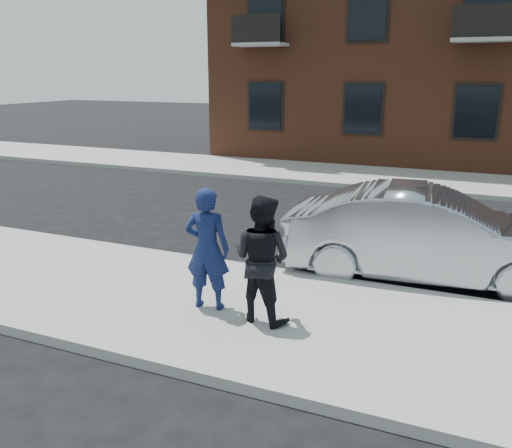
% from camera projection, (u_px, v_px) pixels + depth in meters
% --- Properties ---
extents(ground, '(100.00, 100.00, 0.00)m').
position_uv_depth(ground, '(412.00, 343.00, 7.20)').
color(ground, black).
rests_on(ground, ground).
extents(near_sidewalk, '(50.00, 3.50, 0.15)m').
position_uv_depth(near_sidewalk, '(410.00, 346.00, 6.96)').
color(near_sidewalk, gray).
rests_on(near_sidewalk, ground).
extents(near_curb, '(50.00, 0.10, 0.15)m').
position_uv_depth(near_curb, '(427.00, 295.00, 8.55)').
color(near_curb, '#999691').
rests_on(near_curb, ground).
extents(far_sidewalk, '(50.00, 3.50, 0.15)m').
position_uv_depth(far_sidewalk, '(463.00, 184.00, 17.12)').
color(far_sidewalk, gray).
rests_on(far_sidewalk, ground).
extents(far_curb, '(50.00, 0.10, 0.15)m').
position_uv_depth(far_curb, '(459.00, 195.00, 15.53)').
color(far_curb, '#999691').
rests_on(far_curb, ground).
extents(silver_sedan, '(4.97, 2.14, 1.59)m').
position_uv_depth(silver_sedan, '(429.00, 236.00, 9.20)').
color(silver_sedan, '#999BA3').
rests_on(silver_sedan, ground).
extents(man_hoodie, '(0.71, 0.54, 1.79)m').
position_uv_depth(man_hoodie, '(207.00, 249.00, 7.72)').
color(man_hoodie, navy).
rests_on(man_hoodie, near_sidewalk).
extents(man_peacoat, '(0.96, 0.81, 1.77)m').
position_uv_depth(man_peacoat, '(262.00, 259.00, 7.34)').
color(man_peacoat, black).
rests_on(man_peacoat, near_sidewalk).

